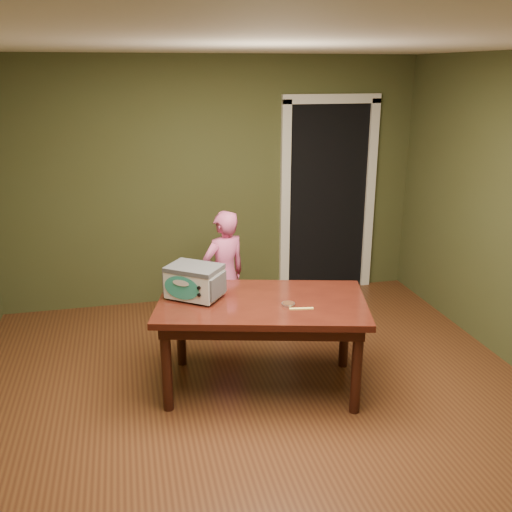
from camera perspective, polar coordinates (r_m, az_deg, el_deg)
name	(u,v)px	position (r m, az deg, el deg)	size (l,w,h in m)	color
floor	(270,423)	(4.32, 1.41, -16.34)	(5.00, 5.00, 0.00)	brown
room_shell	(272,192)	(3.64, 1.62, 6.40)	(4.52, 5.02, 2.61)	#404726
doorway	(319,194)	(6.75, 6.31, 6.17)	(1.10, 0.66, 2.25)	black
dining_table	(262,312)	(4.45, 0.60, -5.64)	(1.77, 1.27, 0.75)	#39130C
toy_oven	(194,281)	(4.44, -6.18, -2.46)	(0.49, 0.47, 0.26)	#4C4F54
baking_pan	(288,304)	(4.32, 3.24, -4.83)	(0.10, 0.10, 0.02)	silver
spatula	(301,309)	(4.27, 4.57, -5.27)	(0.18, 0.03, 0.01)	#FBDD6D
child	(224,275)	(5.33, -3.17, -1.93)	(0.45, 0.30, 1.24)	#DE5B93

